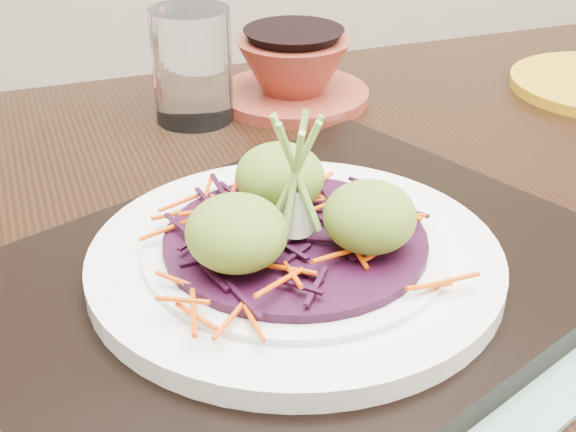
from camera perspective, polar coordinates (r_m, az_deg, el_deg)
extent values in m
cube|color=black|center=(0.60, 1.62, -3.35)|extent=(1.27, 0.93, 0.04)
cube|color=black|center=(1.29, 18.45, -4.63)|extent=(0.07, 0.07, 0.70)
cube|color=gray|center=(0.52, 0.50, -5.66)|extent=(0.58, 0.54, 0.00)
cube|color=black|center=(0.52, 0.51, -4.66)|extent=(0.50, 0.46, 0.02)
cylinder|color=white|center=(0.51, 0.52, -3.16)|extent=(0.26, 0.26, 0.01)
cylinder|color=white|center=(0.50, 0.52, -2.31)|extent=(0.19, 0.19, 0.01)
cylinder|color=black|center=(0.50, 0.53, -1.72)|extent=(0.17, 0.17, 0.01)
ellipsoid|color=olive|center=(0.46, -3.66, -1.23)|extent=(0.06, 0.06, 0.04)
ellipsoid|color=olive|center=(0.48, 5.84, -0.10)|extent=(0.06, 0.06, 0.04)
ellipsoid|color=olive|center=(0.53, -0.56, 2.79)|extent=(0.06, 0.06, 0.04)
cylinder|color=white|center=(0.78, -6.83, 10.58)|extent=(0.10, 0.10, 0.11)
cylinder|color=maroon|center=(0.83, 0.39, 8.58)|extent=(0.20, 0.20, 0.01)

